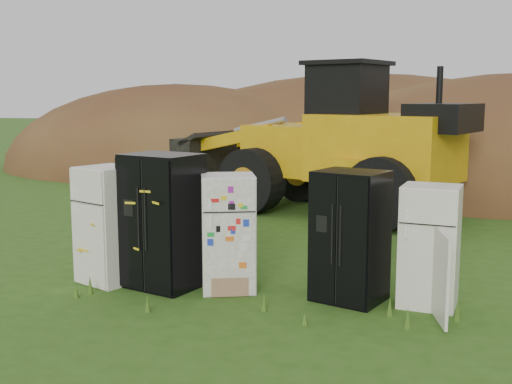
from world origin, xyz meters
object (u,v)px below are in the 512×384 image
fridge_black_side (163,221)px  wheel_loader (313,137)px  fridge_sticker (228,233)px  fridge_leftmost (109,225)px  fridge_open_door (430,246)px  fridge_black_right (350,236)px

fridge_black_side → wheel_loader: (1.16, 6.84, 0.81)m
fridge_black_side → fridge_sticker: 1.00m
fridge_leftmost → fridge_open_door: 4.71m
fridge_open_door → fridge_black_right: bearing=-169.8°
fridge_black_side → fridge_open_door: size_ratio=1.21×
fridge_leftmost → fridge_black_side: size_ratio=0.89×
fridge_black_right → fridge_leftmost: bearing=-159.7°
fridge_leftmost → wheel_loader: (2.05, 6.81, 0.92)m
fridge_black_right → wheel_loader: size_ratio=0.24×
fridge_sticker → fridge_black_right: 1.77m
fridge_black_side → wheel_loader: size_ratio=0.27×
fridge_sticker → wheel_loader: size_ratio=0.23×
fridge_sticker → fridge_black_right: (1.77, -0.05, 0.06)m
fridge_leftmost → wheel_loader: size_ratio=0.24×
fridge_leftmost → fridge_black_side: bearing=22.4°
fridge_black_side → fridge_open_door: fridge_black_side is taller
fridge_black_right → wheel_loader: (-1.60, 6.82, 0.90)m
fridge_leftmost → fridge_sticker: (1.87, 0.03, -0.03)m
fridge_black_side → fridge_sticker: bearing=22.4°
fridge_black_side → wheel_loader: 6.99m
fridge_leftmost → wheel_loader: wheel_loader is taller
fridge_sticker → fridge_leftmost: bearing=161.2°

